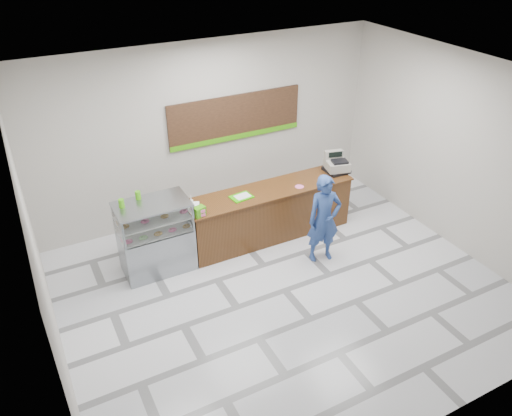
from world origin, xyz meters
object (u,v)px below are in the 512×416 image
customer (324,219)px  sales_counter (270,213)px  display_case (156,237)px  cash_register (336,164)px  serving_tray (241,197)px

customer → sales_counter: bearing=126.8°
sales_counter → display_case: (-2.22, -0.00, 0.16)m
cash_register → customer: customer is taller
cash_register → sales_counter: bearing=-164.3°
display_case → serving_tray: size_ratio=3.21×
cash_register → customer: (-1.00, -1.09, -0.36)m
display_case → serving_tray: display_case is taller
serving_tray → customer: (1.10, -1.03, -0.22)m
display_case → customer: bearing=-21.2°
display_case → cash_register: bearing=0.6°
sales_counter → serving_tray: serving_tray is taller
sales_counter → cash_register: bearing=1.4°
sales_counter → display_case: bearing=-180.0°
sales_counter → cash_register: size_ratio=6.11×
serving_tray → customer: customer is taller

